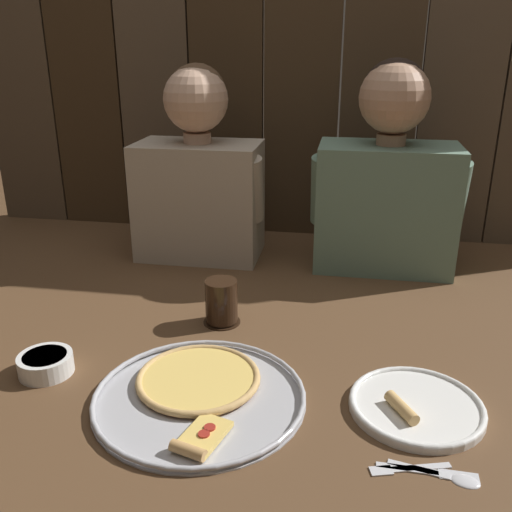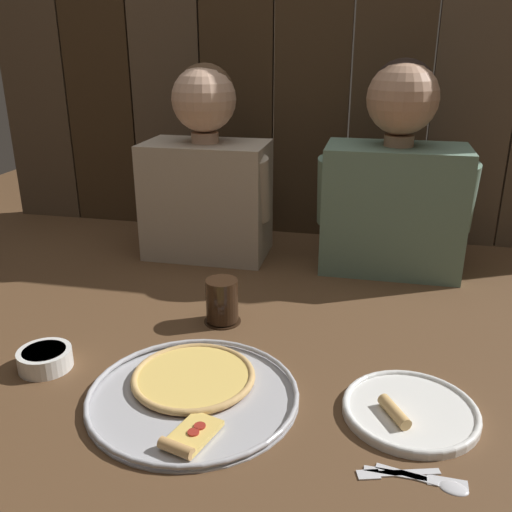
{
  "view_description": "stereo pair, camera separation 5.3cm",
  "coord_description": "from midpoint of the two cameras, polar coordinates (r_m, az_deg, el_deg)",
  "views": [
    {
      "loc": [
        0.17,
        -1.04,
        0.63
      ],
      "look_at": [
        -0.02,
        0.1,
        0.18
      ],
      "focal_mm": 39.4,
      "sensor_mm": 36.0,
      "label": 1
    },
    {
      "loc": [
        0.22,
        -1.03,
        0.63
      ],
      "look_at": [
        -0.02,
        0.1,
        0.18
      ],
      "focal_mm": 39.4,
      "sensor_mm": 36.0,
      "label": 2
    }
  ],
  "objects": [
    {
      "name": "ground_plane",
      "position": [
        1.23,
        -0.92,
        -9.63
      ],
      "size": [
        3.2,
        3.2,
        0.0
      ],
      "primitive_type": "plane",
      "color": "brown"
    },
    {
      "name": "pizza_tray",
      "position": [
        1.09,
        -7.2,
        -13.42
      ],
      "size": [
        0.4,
        0.4,
        0.03
      ],
      "color": "#B2B2B7",
      "rests_on": "ground"
    },
    {
      "name": "dinner_plate",
      "position": [
        1.08,
        14.56,
        -14.51
      ],
      "size": [
        0.24,
        0.24,
        0.03
      ],
      "color": "white",
      "rests_on": "ground"
    },
    {
      "name": "drinking_glass",
      "position": [
        1.32,
        -4.67,
        -4.72
      ],
      "size": [
        0.09,
        0.09,
        0.11
      ],
      "color": "black",
      "rests_on": "ground"
    },
    {
      "name": "dipping_bowl",
      "position": [
        1.23,
        -21.76,
        -10.07
      ],
      "size": [
        0.11,
        0.11,
        0.04
      ],
      "color": "white",
      "rests_on": "ground"
    },
    {
      "name": "table_fork",
      "position": [
        0.96,
        13.4,
        -20.24
      ],
      "size": [
        0.13,
        0.05,
        0.01
      ],
      "color": "silver",
      "rests_on": "ground"
    },
    {
      "name": "table_knife",
      "position": [
        0.96,
        15.49,
        -20.34
      ],
      "size": [
        0.16,
        0.02,
        0.01
      ],
      "color": "silver",
      "rests_on": "ground"
    },
    {
      "name": "table_spoon",
      "position": [
        0.96,
        17.54,
        -20.54
      ],
      "size": [
        0.14,
        0.05,
        0.01
      ],
      "color": "silver",
      "rests_on": "ground"
    },
    {
      "name": "diner_left",
      "position": [
        1.69,
        -6.76,
        8.41
      ],
      "size": [
        0.4,
        0.22,
        0.57
      ],
      "color": "#B2A38E",
      "rests_on": "ground"
    },
    {
      "name": "diner_right",
      "position": [
        1.62,
        12.33,
        7.84
      ],
      "size": [
        0.42,
        0.22,
        0.58
      ],
      "color": "slate",
      "rests_on": "ground"
    },
    {
      "name": "wooden_backdrop_wall",
      "position": [
        1.86,
        3.88,
        18.99
      ],
      "size": [
        2.19,
        0.03,
        1.12
      ],
      "color": "brown",
      "rests_on": "ground"
    }
  ]
}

